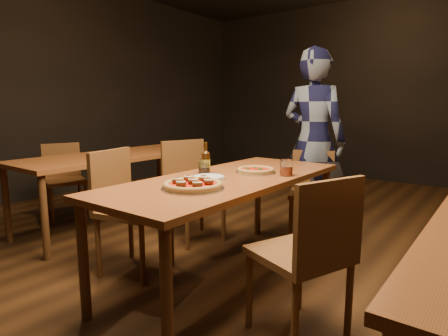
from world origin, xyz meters
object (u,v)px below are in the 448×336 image
Objects in this scene: chair_main_sw at (195,189)px; pizza_margherita at (256,170)px; water_glass at (204,167)px; chair_main_nw at (135,210)px; beer_bottle at (206,162)px; chair_end at (311,193)px; chair_nbr_left at (65,180)px; plate_stack at (209,178)px; chair_main_e at (299,252)px; amber_glass at (286,168)px; table_left at (114,161)px; diner at (313,141)px; table_main at (228,187)px; pizza_meatball at (193,185)px.

chair_main_sw is 3.28× the size of pizza_margherita.
water_glass is at bearing -114.68° from chair_main_sw.
chair_main_nw is at bearing -155.07° from chair_main_sw.
chair_main_nw is 0.79m from chair_main_sw.
chair_end is at bearing 73.79° from beer_bottle.
chair_nbr_left reaches higher than plate_stack.
chair_main_sw is at bearing -97.11° from chair_main_e.
amber_glass is at bearing 28.24° from water_glass.
amber_glass reaches higher than table_left.
table_main is at bearing 93.11° from diner.
chair_main_sw reaches higher than plate_stack.
pizza_margherita is at bearing -65.15° from chair_nbr_left.
chair_main_e is at bearing -56.23° from amber_glass.
chair_main_sw reaches higher than chair_end.
table_main is at bearing -135.99° from amber_glass.
diner is (-0.07, 1.89, 0.12)m from pizza_meatball.
pizza_meatball is 1.73× the size of plate_stack.
chair_main_e is 0.73m from pizza_meatball.
table_left is at bearing 169.60° from beer_bottle.
beer_bottle is (0.50, -0.43, 0.35)m from chair_main_sw.
water_glass is (1.47, -0.29, 0.12)m from table_left.
chair_main_sw is at bearing -160.09° from chair_end.
chair_main_sw reaches higher than table_main.
pizza_margherita is 0.39m from water_glass.
chair_main_e is at bearing 114.73° from diner.
chair_nbr_left is at bearing 167.28° from pizza_meatball.
pizza_margherita is (0.69, 0.58, 0.29)m from chair_main_nw.
water_glass is 0.06× the size of diner.
plate_stack is at bearing -86.49° from chair_main_nw.
chair_main_sw is at bearing 165.85° from pizza_margherita.
chair_main_e is at bearing -76.83° from chair_nbr_left.
diner reaches higher than chair_end.
chair_main_nw reaches higher than chair_end.
table_main is 0.45m from pizza_meatball.
chair_main_nw reaches higher than water_glass.
chair_nbr_left is 2.30m from plate_stack.
chair_main_e reaches higher than plate_stack.
pizza_meatball reaches higher than plate_stack.
water_glass is 0.88× the size of amber_glass.
pizza_meatball is 0.21× the size of diner.
chair_main_sw is 4.39× the size of plate_stack.
chair_main_sw is 1.29m from diner.
chair_end is 0.99m from amber_glass.
plate_stack is (-0.77, 0.17, 0.29)m from chair_main_e.
pizza_margherita reaches higher than table_main.
amber_glass is (2.00, -0.01, 0.13)m from table_left.
chair_main_sw is at bearing 170.80° from amber_glass.
plate_stack is at bearing -45.67° from beer_bottle.
water_glass is (-0.33, -1.17, 0.37)m from chair_end.
chair_end reaches higher than pizza_meatball.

